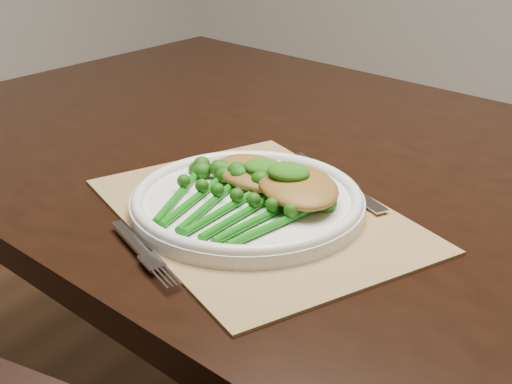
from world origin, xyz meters
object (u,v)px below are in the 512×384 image
Objects in this scene: placemat at (257,214)px; dinner_plate at (247,201)px; dining_table at (343,377)px; chicken_fillet_left at (255,173)px; broccolini_bundle at (225,209)px.

dinner_plate is at bearing -149.12° from placemat.
placemat reaches higher than dining_table.
chicken_fillet_left is at bearing -107.79° from dining_table.
placemat is at bearing -32.96° from chicken_fillet_left.
chicken_fillet_left is 0.67× the size of broccolini_bundle.
broccolini_bundle reaches higher than placemat.
chicken_fillet_left reaches higher than broccolini_bundle.
dinner_plate is 1.53× the size of broccolini_bundle.
chicken_fillet_left is at bearing 101.41° from broccolini_bundle.
dining_table is 13.18× the size of chicken_fillet_left.
chicken_fillet_left is (-0.07, -0.15, 0.41)m from dining_table.
broccolini_bundle is (-0.05, -0.25, 0.40)m from dining_table.
broccolini_bundle is (-0.01, -0.05, 0.02)m from placemat.
chicken_fillet_left reaches higher than dining_table.
dining_table is 8.84× the size of broccolini_bundle.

